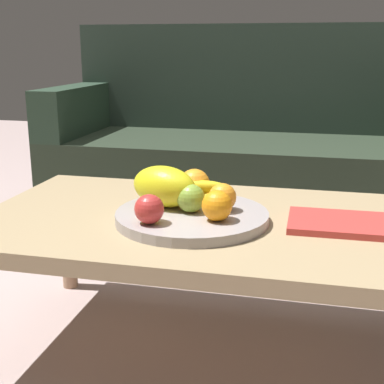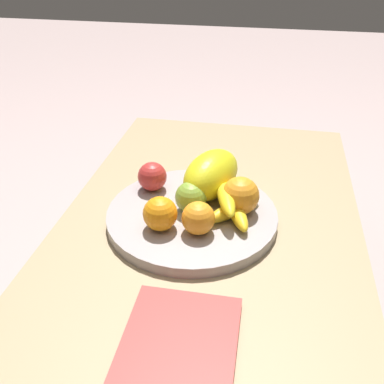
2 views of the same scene
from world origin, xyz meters
The scene contains 11 objects.
ground_plane centered at (0.00, 0.00, 0.00)m, with size 8.00×8.00×0.00m, color #B29A97.
coffee_table centered at (0.00, 0.00, 0.34)m, with size 1.15×0.67×0.38m.
fruit_bowl centered at (-0.02, -0.04, 0.40)m, with size 0.38×0.38×0.03m, color #A29898.
melon_large_front centered at (-0.10, -0.01, 0.46)m, with size 0.18×0.10×0.10m, color yellow.
orange_front centered at (0.05, -0.01, 0.44)m, with size 0.07×0.07×0.07m, color orange.
orange_left centered at (-0.04, 0.06, 0.45)m, with size 0.08×0.08×0.08m, color orange.
orange_right centered at (0.05, -0.09, 0.44)m, with size 0.07×0.07×0.07m, color orange.
apple_front centered at (-0.03, -0.04, 0.44)m, with size 0.07×0.07×0.07m, color #81A535.
apple_left centered at (-0.10, -0.15, 0.44)m, with size 0.07×0.07×0.07m, color red.
banana_bunch centered at (-0.03, 0.05, 0.43)m, with size 0.16×0.12×0.06m.
magazine centered at (0.33, 0.01, 0.39)m, with size 0.25×0.18×0.02m, color #C03934.
Camera 2 is at (0.75, 0.11, 0.96)m, focal length 40.62 mm.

